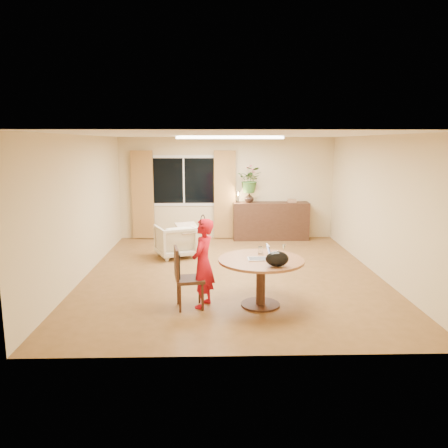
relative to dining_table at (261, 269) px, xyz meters
name	(u,v)px	position (x,y,z in m)	size (l,w,h in m)	color
floor	(232,274)	(-0.37, 1.64, -0.58)	(6.50, 6.50, 0.00)	brown
ceiling	(232,135)	(-0.37, 1.64, 2.02)	(6.50, 6.50, 0.00)	white
wall_back	(227,188)	(-0.37, 4.89, 0.72)	(5.50, 5.50, 0.00)	#D4BB8A
wall_left	(83,207)	(-3.12, 1.64, 0.72)	(6.50, 6.50, 0.00)	#D4BB8A
wall_right	(379,206)	(2.38, 1.64, 0.72)	(6.50, 6.50, 0.00)	#D4BB8A
window	(184,181)	(-1.47, 4.87, 0.92)	(1.70, 0.03, 1.30)	white
curtain_left	(143,195)	(-2.52, 4.80, 0.57)	(0.55, 0.08, 2.25)	brown
curtain_right	(225,195)	(-0.42, 4.80, 0.57)	(0.55, 0.08, 2.25)	brown
ceiling_panel	(230,138)	(-0.37, 2.84, 1.99)	(2.20, 0.35, 0.05)	white
dining_table	(261,269)	(0.00, 0.00, 0.00)	(1.29, 1.29, 0.74)	brown
dining_chair	(190,278)	(-1.08, -0.05, -0.11)	(0.45, 0.41, 0.94)	#321C10
child	(203,263)	(-0.88, 0.00, 0.10)	(0.32, 0.50, 1.36)	red
laptop	(259,252)	(-0.04, -0.02, 0.27)	(0.35, 0.23, 0.23)	#B7B7BC
tumbler	(261,250)	(0.03, 0.31, 0.21)	(0.08, 0.08, 0.11)	white
wine_glass	(284,250)	(0.36, 0.14, 0.25)	(0.07, 0.07, 0.19)	white
pot_lid	(278,253)	(0.29, 0.28, 0.17)	(0.22, 0.22, 0.04)	white
handbag	(277,259)	(0.18, -0.41, 0.27)	(0.33, 0.19, 0.22)	black
armchair	(175,241)	(-1.55, 2.96, -0.23)	(0.76, 0.78, 0.71)	beige
throw	(188,224)	(-1.26, 2.94, 0.14)	(0.45, 0.55, 0.03)	beige
sideboard	(271,221)	(0.76, 4.65, -0.10)	(1.92, 0.47, 0.96)	#321C10
vase	(249,198)	(0.20, 4.65, 0.51)	(0.24, 0.24, 0.25)	black
bouquet	(250,180)	(0.22, 4.65, 0.96)	(0.59, 0.51, 0.66)	#276626
book_stack	(292,201)	(1.30, 4.65, 0.43)	(0.22, 0.16, 0.09)	#8F6048
desk_lamp	(238,197)	(-0.09, 4.60, 0.54)	(0.13, 0.13, 0.31)	black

